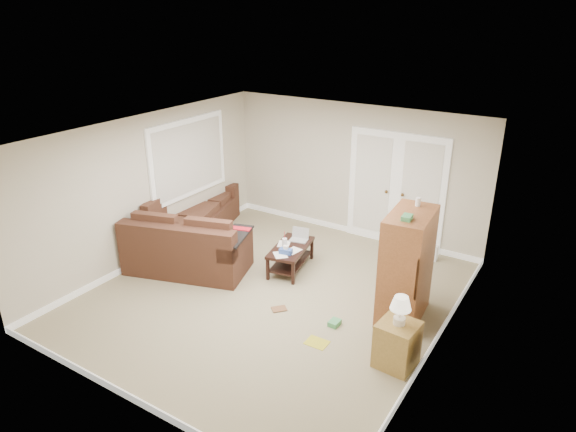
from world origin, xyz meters
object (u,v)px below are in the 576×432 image
Objects in this scene: coffee_table at (291,256)px; side_cabinet at (397,341)px; sectional_sofa at (190,231)px; tv_armoire at (406,266)px.

coffee_table is 2.80m from side_cabinet.
sectional_sofa reaches higher than coffee_table.
tv_armoire reaches higher than side_cabinet.
side_cabinet is at bearing -78.10° from tv_armoire.
tv_armoire reaches higher than sectional_sofa.
side_cabinet reaches higher than coffee_table.
tv_armoire is 1.21m from side_cabinet.
sectional_sofa is at bearing 178.95° from coffee_table.
sectional_sofa is 3.27× the size of side_cabinet.
coffee_table is 0.65× the size of tv_armoire.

